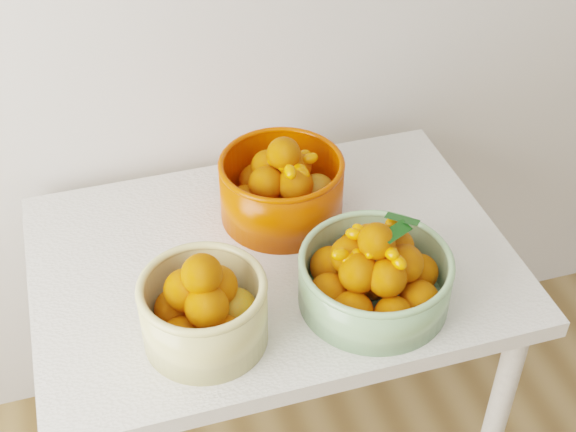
% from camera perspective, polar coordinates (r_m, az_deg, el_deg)
% --- Properties ---
extents(table, '(1.00, 0.70, 0.75)m').
position_cam_1_polar(table, '(1.76, -1.12, -5.11)').
color(table, silver).
rests_on(table, ground).
extents(bowl_cream, '(0.28, 0.28, 0.20)m').
position_cam_1_polar(bowl_cream, '(1.49, -5.98, -6.56)').
color(bowl_cream, '#C9BB78').
rests_on(bowl_cream, table).
extents(bowl_green, '(0.34, 0.34, 0.19)m').
position_cam_1_polar(bowl_green, '(1.57, 6.16, -4.20)').
color(bowl_green, '#81AD78').
rests_on(bowl_green, table).
extents(bowl_orange, '(0.29, 0.29, 0.20)m').
position_cam_1_polar(bowl_orange, '(1.75, -0.44, 2.08)').
color(bowl_orange, '#C22F00').
rests_on(bowl_orange, table).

